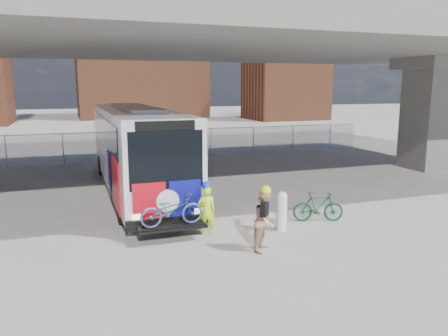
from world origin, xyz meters
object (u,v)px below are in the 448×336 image
bollard (282,210)px  cyclist_hivis (207,209)px  bus (136,143)px  bike_parked (318,207)px  cyclist_tan (265,220)px

bollard → cyclist_hivis: cyclist_hivis is taller
cyclist_hivis → bollard: bearing=175.2°
bus → cyclist_hivis: size_ratio=7.73×
bus → bike_parked: 8.26m
bus → bollard: size_ratio=10.32×
cyclist_tan → cyclist_hivis: bearing=78.5°
bus → bike_parked: bearing=-51.2°
bollard → cyclist_tan: 1.88m
bollard → bike_parked: size_ratio=0.74×
cyclist_hivis → bike_parked: bearing=-175.2°
cyclist_tan → bike_parked: cyclist_tan is taller
cyclist_hivis → cyclist_tan: size_ratio=0.90×
bus → cyclist_tan: size_ratio=6.99×
bike_parked → cyclist_tan: bearing=143.0°
bollard → bike_parked: 1.64m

